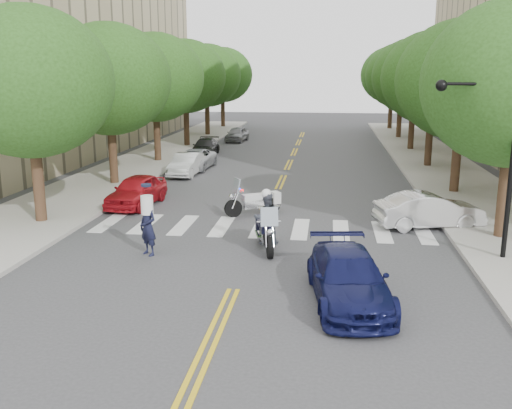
% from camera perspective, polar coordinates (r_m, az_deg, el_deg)
% --- Properties ---
extents(ground, '(140.00, 140.00, 0.00)m').
position_cam_1_polar(ground, '(16.19, -2.25, -8.49)').
color(ground, '#38383A').
rests_on(ground, ground).
extents(sidewalk_left, '(5.00, 60.00, 0.15)m').
position_cam_1_polar(sidewalk_left, '(39.19, -10.73, 4.32)').
color(sidewalk_left, '#9E9991').
rests_on(sidewalk_left, ground).
extents(sidewalk_right, '(5.00, 60.00, 0.15)m').
position_cam_1_polar(sidewalk_right, '(37.94, 17.79, 3.64)').
color(sidewalk_right, '#9E9991').
rests_on(sidewalk_right, ground).
extents(tree_l_0, '(6.40, 6.40, 8.45)m').
position_cam_1_polar(tree_l_0, '(23.71, -21.72, 11.27)').
color(tree_l_0, '#382316').
rests_on(tree_l_0, ground).
extents(tree_l_1, '(6.40, 6.40, 8.45)m').
position_cam_1_polar(tree_l_1, '(30.97, -14.52, 12.02)').
color(tree_l_1, '#382316').
rests_on(tree_l_1, ground).
extents(tree_l_2, '(6.40, 6.40, 8.45)m').
position_cam_1_polar(tree_l_2, '(38.53, -10.08, 12.39)').
color(tree_l_2, '#382316').
rests_on(tree_l_2, ground).
extents(tree_l_3, '(6.40, 6.40, 8.45)m').
position_cam_1_polar(tree_l_3, '(46.23, -7.10, 12.60)').
color(tree_l_3, '#382316').
rests_on(tree_l_3, ground).
extents(tree_l_4, '(6.40, 6.40, 8.45)m').
position_cam_1_polar(tree_l_4, '(54.03, -4.97, 12.73)').
color(tree_l_4, '#382316').
rests_on(tree_l_4, ground).
extents(tree_l_5, '(6.40, 6.40, 8.45)m').
position_cam_1_polar(tree_l_5, '(61.87, -3.38, 12.81)').
color(tree_l_5, '#382316').
rests_on(tree_l_5, ground).
extents(tree_r_1, '(6.40, 6.40, 8.45)m').
position_cam_1_polar(tree_r_1, '(29.50, 19.96, 11.62)').
color(tree_r_1, '#382316').
rests_on(tree_r_1, ground).
extents(tree_r_2, '(6.40, 6.40, 8.45)m').
position_cam_1_polar(tree_r_2, '(37.36, 17.31, 11.99)').
color(tree_r_2, '#382316').
rests_on(tree_r_2, ground).
extents(tree_r_3, '(6.40, 6.40, 8.45)m').
position_cam_1_polar(tree_r_3, '(45.26, 15.58, 12.21)').
color(tree_r_3, '#382316').
rests_on(tree_r_3, ground).
extents(tree_r_4, '(6.40, 6.40, 8.45)m').
position_cam_1_polar(tree_r_4, '(53.20, 14.37, 12.37)').
color(tree_r_4, '#382316').
rests_on(tree_r_4, ground).
extents(tree_r_5, '(6.40, 6.40, 8.45)m').
position_cam_1_polar(tree_r_5, '(61.15, 13.47, 12.48)').
color(tree_r_5, '#382316').
rests_on(tree_r_5, ground).
extents(traffic_signal_pole, '(2.82, 0.42, 6.00)m').
position_cam_1_polar(traffic_signal_pole, '(19.18, 23.03, 5.40)').
color(traffic_signal_pole, black).
rests_on(traffic_signal_pole, ground).
extents(motorcycle_police, '(1.02, 2.57, 2.12)m').
position_cam_1_polar(motorcycle_police, '(19.45, 1.01, -1.80)').
color(motorcycle_police, black).
rests_on(motorcycle_police, ground).
extents(motorcycle_parked, '(2.30, 1.59, 1.64)m').
position_cam_1_polar(motorcycle_parked, '(24.21, 0.16, 0.31)').
color(motorcycle_parked, black).
rests_on(motorcycle_parked, ground).
extents(officer_standing, '(0.85, 0.79, 1.94)m').
position_cam_1_polar(officer_standing, '(19.15, -10.75, -2.19)').
color(officer_standing, black).
rests_on(officer_standing, ground).
extents(convertible, '(4.41, 2.48, 1.37)m').
position_cam_1_polar(convertible, '(23.18, 16.93, -0.57)').
color(convertible, silver).
rests_on(convertible, ground).
extents(sedan_blue, '(2.51, 4.87, 1.35)m').
position_cam_1_polar(sedan_blue, '(15.29, 9.25, -7.28)').
color(sedan_blue, '#0F123E').
rests_on(sedan_blue, ground).
extents(parked_car_a, '(2.06, 4.25, 1.40)m').
position_cam_1_polar(parked_car_a, '(26.32, -11.86, 1.36)').
color(parked_car_a, '#AE121C').
rests_on(parked_car_a, ground).
extents(parked_car_b, '(1.53, 3.93, 1.28)m').
position_cam_1_polar(parked_car_b, '(33.65, -6.95, 3.99)').
color(parked_car_b, silver).
rests_on(parked_car_b, ground).
extents(parked_car_c, '(2.26, 4.46, 1.21)m').
position_cam_1_polar(parked_car_c, '(35.71, -6.20, 4.49)').
color(parked_car_c, '#A8AAB0').
rests_on(parked_car_c, ground).
extents(parked_car_d, '(1.86, 4.19, 1.20)m').
position_cam_1_polar(parked_car_d, '(41.55, -5.10, 5.73)').
color(parked_car_d, black).
rests_on(parked_car_d, ground).
extents(parked_car_e, '(1.86, 3.86, 1.27)m').
position_cam_1_polar(parked_car_e, '(49.74, -1.91, 7.05)').
color(parked_car_e, gray).
rests_on(parked_car_e, ground).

